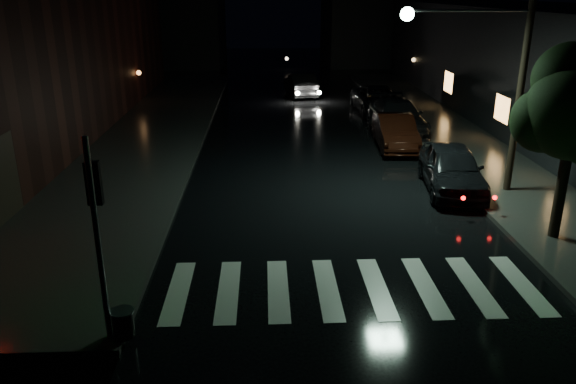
{
  "coord_description": "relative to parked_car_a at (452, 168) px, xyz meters",
  "views": [
    {
      "loc": [
        0.93,
        -11.44,
        6.82
      ],
      "look_at": [
        1.55,
        3.01,
        1.6
      ],
      "focal_mm": 35.0,
      "sensor_mm": 36.0,
      "label": 1
    }
  ],
  "objects": [
    {
      "name": "ground",
      "position": [
        -7.6,
        -7.43,
        -0.82
      ],
      "size": [
        120.0,
        120.0,
        0.0
      ],
      "primitive_type": "plane",
      "color": "black",
      "rests_on": "ground"
    },
    {
      "name": "crosswalk",
      "position": [
        -4.6,
        -6.93,
        -0.81
      ],
      "size": [
        9.0,
        3.0,
        0.01
      ],
      "primitive_type": "cube",
      "color": "beige",
      "rests_on": "ground"
    },
    {
      "name": "utility_pole",
      "position": [
        1.23,
        -0.43,
        3.78
      ],
      "size": [
        4.92,
        0.44,
        8.0
      ],
      "color": "black",
      "rests_on": "ground"
    },
    {
      "name": "sidewalk_left",
      "position": [
        -12.6,
        6.57,
        -0.74
      ],
      "size": [
        6.0,
        44.0,
        0.15
      ],
      "primitive_type": "cube",
      "color": "#282826",
      "rests_on": "ground"
    },
    {
      "name": "oncoming_car",
      "position": [
        -4.19,
        19.38,
        -0.05
      ],
      "size": [
        2.19,
        4.83,
        1.54
      ],
      "primitive_type": "imported",
      "rotation": [
        0.0,
        0.0,
        3.27
      ],
      "color": "black",
      "rests_on": "ground"
    },
    {
      "name": "signal_pole_corner",
      "position": [
        -9.74,
        -8.89,
        0.73
      ],
      "size": [
        0.68,
        0.61,
        4.2
      ],
      "color": "slate",
      "rests_on": "ground"
    },
    {
      "name": "building_far_right",
      "position": [
        6.4,
        37.57,
        2.68
      ],
      "size": [
        14.0,
        10.0,
        7.0
      ],
      "primitive_type": "cube",
      "color": "black",
      "rests_on": "ground"
    },
    {
      "name": "building_far_left",
      "position": [
        -17.6,
        37.57,
        3.18
      ],
      "size": [
        14.0,
        10.0,
        8.0
      ],
      "primitive_type": "cube",
      "color": "black",
      "rests_on": "ground"
    },
    {
      "name": "building_right",
      "position": [
        9.4,
        10.57,
        2.18
      ],
      "size": [
        10.0,
        40.0,
        6.0
      ],
      "primitive_type": "cube",
      "color": "black",
      "rests_on": "ground"
    },
    {
      "name": "parked_car_d",
      "position": [
        0.0,
        13.48,
        -0.06
      ],
      "size": [
        2.69,
        5.54,
        1.52
      ],
      "primitive_type": "imported",
      "rotation": [
        0.0,
        0.0,
        0.03
      ],
      "color": "black",
      "rests_on": "ground"
    },
    {
      "name": "parked_car_c",
      "position": [
        0.0,
        8.77,
        -0.01
      ],
      "size": [
        2.44,
        5.65,
        1.62
      ],
      "primitive_type": "imported",
      "rotation": [
        0.0,
        0.0,
        0.03
      ],
      "color": "black",
      "rests_on": "ground"
    },
    {
      "name": "parked_car_a",
      "position": [
        0.0,
        0.0,
        0.0
      ],
      "size": [
        2.49,
        4.99,
        1.63
      ],
      "primitive_type": "imported",
      "rotation": [
        0.0,
        0.0,
        -0.12
      ],
      "color": "black",
      "rests_on": "ground"
    },
    {
      "name": "sidewalk_right",
      "position": [
        2.4,
        6.57,
        -0.74
      ],
      "size": [
        4.0,
        44.0,
        0.15
      ],
      "primitive_type": "cube",
      "color": "#282826",
      "rests_on": "ground"
    },
    {
      "name": "street_tree",
      "position": [
        1.63,
        -4.29,
        2.93
      ],
      "size": [
        3.1,
        2.9,
        5.4
      ],
      "color": "black",
      "rests_on": "ground"
    },
    {
      "name": "parked_car_b",
      "position": [
        -0.74,
        5.78,
        -0.06
      ],
      "size": [
        1.87,
        4.65,
        1.5
      ],
      "primitive_type": "imported",
      "rotation": [
        0.0,
        0.0,
        -0.06
      ],
      "color": "black",
      "rests_on": "ground"
    }
  ]
}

